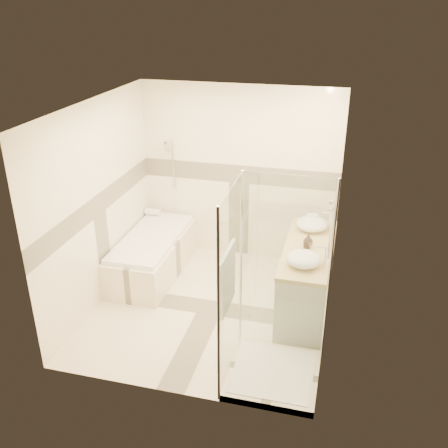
% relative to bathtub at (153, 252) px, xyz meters
% --- Properties ---
extents(room, '(2.82, 3.02, 2.52)m').
position_rel_bathtub_xyz_m(room, '(1.08, -0.64, 0.95)').
color(room, beige).
rests_on(room, ground).
extents(bathtub, '(0.75, 1.70, 0.56)m').
position_rel_bathtub_xyz_m(bathtub, '(0.00, 0.00, 0.00)').
color(bathtub, '#F0E2C0').
rests_on(bathtub, ground).
extents(vanity, '(0.58, 1.62, 0.85)m').
position_rel_bathtub_xyz_m(vanity, '(2.15, -0.35, 0.12)').
color(vanity, white).
rests_on(vanity, ground).
extents(shower_enclosure, '(0.96, 0.93, 2.04)m').
position_rel_bathtub_xyz_m(shower_enclosure, '(1.86, -1.62, 0.20)').
color(shower_enclosure, '#F0E2C0').
rests_on(shower_enclosure, ground).
extents(vessel_sink_near, '(0.40, 0.40, 0.16)m').
position_rel_bathtub_xyz_m(vessel_sink_near, '(2.13, 0.13, 0.62)').
color(vessel_sink_near, white).
rests_on(vessel_sink_near, vanity).
extents(vessel_sink_far, '(0.38, 0.38, 0.15)m').
position_rel_bathtub_xyz_m(vessel_sink_far, '(2.13, -0.81, 0.62)').
color(vessel_sink_far, white).
rests_on(vessel_sink_far, vanity).
extents(faucet_near, '(0.11, 0.03, 0.27)m').
position_rel_bathtub_xyz_m(faucet_near, '(2.35, 0.13, 0.70)').
color(faucet_near, silver).
rests_on(faucet_near, vanity).
extents(faucet_far, '(0.11, 0.03, 0.26)m').
position_rel_bathtub_xyz_m(faucet_far, '(2.35, -0.81, 0.69)').
color(faucet_far, silver).
rests_on(faucet_far, vanity).
extents(amenity_bottle_a, '(0.08, 0.08, 0.15)m').
position_rel_bathtub_xyz_m(amenity_bottle_a, '(2.13, -0.44, 0.62)').
color(amenity_bottle_a, black).
rests_on(amenity_bottle_a, vanity).
extents(amenity_bottle_b, '(0.13, 0.13, 0.15)m').
position_rel_bathtub_xyz_m(amenity_bottle_b, '(2.13, -0.32, 0.62)').
color(amenity_bottle_b, black).
rests_on(amenity_bottle_b, vanity).
extents(folded_towels, '(0.20, 0.27, 0.08)m').
position_rel_bathtub_xyz_m(folded_towels, '(2.13, 0.35, 0.58)').
color(folded_towels, white).
rests_on(folded_towels, vanity).
extents(rolled_towel, '(0.22, 0.10, 0.10)m').
position_rel_bathtub_xyz_m(rolled_towel, '(-0.25, 0.67, 0.30)').
color(rolled_towel, white).
rests_on(rolled_towel, bathtub).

